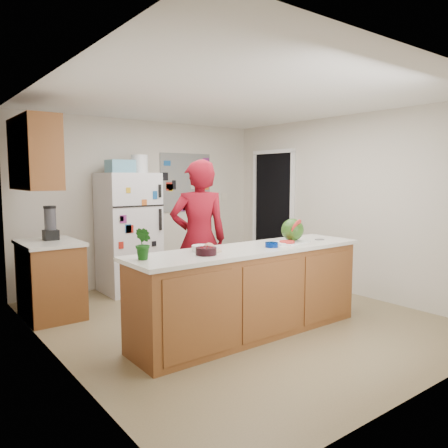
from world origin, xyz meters
TOP-DOWN VIEW (x-y plane):
  - floor at (0.00, 0.00)m, footprint 4.00×4.50m
  - wall_back at (0.00, 2.26)m, footprint 4.00×0.02m
  - wall_left at (-2.01, 0.00)m, footprint 0.02×4.50m
  - wall_right at (2.01, 0.00)m, footprint 0.02×4.50m
  - ceiling at (0.00, 0.00)m, footprint 4.00×4.50m
  - doorway at (1.99, 1.45)m, footprint 0.03×0.85m
  - peninsula_base at (-0.20, -0.50)m, footprint 2.60×0.62m
  - peninsula_top at (-0.20, -0.50)m, footprint 2.68×0.70m
  - side_counter_base at (-1.69, 1.35)m, footprint 0.60×0.80m
  - side_counter_top at (-1.69, 1.35)m, footprint 0.64×0.84m
  - upper_cabinets at (-1.82, 1.30)m, footprint 0.35×1.00m
  - refrigerator at (-0.45, 1.88)m, footprint 0.75×0.70m
  - fridge_top_bin at (-0.55, 1.88)m, footprint 0.35×0.28m
  - photo_collage at (0.75, 2.24)m, footprint 0.95×0.01m
  - person at (-0.30, 0.30)m, footprint 0.78×0.65m
  - blender_appliance at (-1.64, 1.45)m, footprint 0.13×0.13m
  - cutting_board at (0.37, -0.51)m, footprint 0.43×0.36m
  - watermelon at (0.43, -0.49)m, footprint 0.25×0.25m
  - watermelon_slice at (0.27, -0.56)m, footprint 0.16×0.16m
  - cherry_bowl at (-0.81, -0.58)m, footprint 0.26×0.26m
  - white_bowl at (-0.73, -0.38)m, footprint 0.22×0.22m
  - cobalt_bowl at (-0.01, -0.62)m, footprint 0.18×0.18m
  - plate at (-0.69, -0.46)m, footprint 0.30×0.30m
  - paper_towel at (0.18, -0.53)m, footprint 0.22×0.21m
  - keys at (0.79, -0.57)m, footprint 0.11×0.07m
  - potted_plant at (-1.38, -0.45)m, footprint 0.14×0.17m

SIDE VIEW (x-z plane):
  - floor at x=0.00m, z-range -0.02..0.00m
  - side_counter_base at x=-1.69m, z-range 0.00..0.86m
  - peninsula_base at x=-0.20m, z-range 0.00..0.88m
  - refrigerator at x=-0.45m, z-range 0.00..1.70m
  - side_counter_top at x=-1.69m, z-range 0.86..0.90m
  - peninsula_top at x=-0.20m, z-range 0.88..0.92m
  - person at x=-0.30m, z-range 0.00..1.84m
  - cutting_board at x=0.37m, z-range 0.92..0.93m
  - keys at x=0.79m, z-range 0.92..0.93m
  - plate at x=-0.69m, z-range 0.92..0.94m
  - paper_towel at x=0.18m, z-range 0.92..0.94m
  - watermelon_slice at x=0.27m, z-range 0.93..0.95m
  - cobalt_bowl at x=-0.01m, z-range 0.92..0.97m
  - white_bowl at x=-0.73m, z-range 0.92..0.98m
  - cherry_bowl at x=-0.81m, z-range 0.92..0.99m
  - doorway at x=1.99m, z-range 0.00..2.04m
  - watermelon at x=0.43m, z-range 0.93..1.18m
  - potted_plant at x=-1.38m, z-range 0.92..1.21m
  - blender_appliance at x=-1.64m, z-range 0.90..1.28m
  - wall_back at x=0.00m, z-range 0.00..2.50m
  - wall_left at x=-2.01m, z-range 0.00..2.50m
  - wall_right at x=2.01m, z-range 0.00..2.50m
  - photo_collage at x=0.75m, z-range 1.08..2.02m
  - fridge_top_bin at x=-0.55m, z-range 1.70..1.88m
  - upper_cabinets at x=-1.82m, z-range 1.50..2.30m
  - ceiling at x=0.00m, z-range 2.50..2.52m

